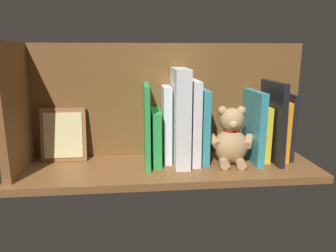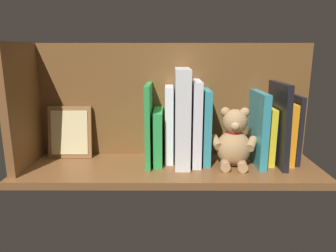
{
  "view_description": "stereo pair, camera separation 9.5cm",
  "coord_description": "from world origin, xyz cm",
  "views": [
    {
      "loc": [
        9.16,
        92.39,
        34.95
      ],
      "look_at": [
        0.0,
        0.0,
        12.64
      ],
      "focal_mm": 33.51,
      "sensor_mm": 36.0,
      "label": 1
    },
    {
      "loc": [
        -0.36,
        92.84,
        34.95
      ],
      "look_at": [
        0.0,
        0.0,
        12.64
      ],
      "focal_mm": 33.51,
      "sensor_mm": 36.0,
      "label": 2
    }
  ],
  "objects": [
    {
      "name": "book_0",
      "position": [
        -39.71,
        -4.36,
        10.77
      ],
      "size": [
        1.45,
        12.18,
        21.54
      ],
      "primitive_type": "cube",
      "color": "black",
      "rests_on": "ground_plane"
    },
    {
      "name": "book_6",
      "position": [
        -8.34,
        -3.09,
        13.09
      ],
      "size": [
        2.78,
        14.71,
        26.19
      ],
      "primitive_type": "cube",
      "color": "silver",
      "rests_on": "ground_plane"
    },
    {
      "name": "book_8",
      "position": [
        3.5,
        -3.38,
        8.47
      ],
      "size": [
        2.8,
        14.12,
        16.94
      ],
      "primitive_type": "cube",
      "color": "green",
      "rests_on": "ground_plane"
    },
    {
      "name": "book_2",
      "position": [
        -33.88,
        -1.81,
        12.86
      ],
      "size": [
        2.39,
        17.26,
        25.75
      ],
      "primitive_type": "cube",
      "rotation": [
        0.0,
        0.03,
        0.0
      ],
      "color": "black",
      "rests_on": "ground_plane"
    },
    {
      "name": "book_5",
      "position": [
        -11.55,
        -3.86,
        11.65
      ],
      "size": [
        2.32,
        13.17,
        23.3
      ],
      "primitive_type": "cube",
      "rotation": [
        0.0,
        0.0,
        0.0
      ],
      "color": "teal",
      "rests_on": "ground_plane"
    },
    {
      "name": "book_1",
      "position": [
        -36.87,
        -3.85,
        9.7
      ],
      "size": [
        2.91,
        13.19,
        19.4
      ],
      "primitive_type": "cube",
      "color": "orange",
      "rests_on": "ground_plane"
    },
    {
      "name": "dictionary_thick_white",
      "position": [
        -4.04,
        -2.15,
        14.95
      ],
      "size": [
        4.5,
        16.39,
        29.89
      ],
      "primitive_type": "cube",
      "color": "silver",
      "rests_on": "ground_plane"
    },
    {
      "name": "book_4",
      "position": [
        -27.83,
        -2.29,
        11.4
      ],
      "size": [
        2.25,
        16.3,
        22.8
      ],
      "primitive_type": "cube",
      "color": "teal",
      "rests_on": "ground_plane"
    },
    {
      "name": "picture_frame_leaning",
      "position": [
        33.13,
        -8.09,
        8.56
      ],
      "size": [
        14.39,
        4.12,
        17.32
      ],
      "color": "brown",
      "rests_on": "ground_plane"
    },
    {
      "name": "book_7",
      "position": [
        0.16,
        -4.87,
        12.11
      ],
      "size": [
        2.56,
        11.16,
        24.21
      ],
      "primitive_type": "cube",
      "color": "silver",
      "rests_on": "ground_plane"
    },
    {
      "name": "teddy_bear",
      "position": [
        -19.91,
        -0.07,
        8.09
      ],
      "size": [
        14.81,
        12.6,
        18.38
      ],
      "rotation": [
        0.0,
        0.0,
        -0.12
      ],
      "color": "tan",
      "rests_on": "ground_plane"
    },
    {
      "name": "ground_plane",
      "position": [
        0.0,
        0.0,
        -1.1
      ],
      "size": [
        92.74,
        27.69,
        2.2
      ],
      "primitive_type": "cube",
      "color": "brown"
    },
    {
      "name": "book_3",
      "position": [
        -30.99,
        -4.04,
        8.9
      ],
      "size": [
        2.72,
        12.81,
        17.8
      ],
      "primitive_type": "cube",
      "color": "yellow",
      "rests_on": "ground_plane"
    },
    {
      "name": "shelf_back_panel",
      "position": [
        0.0,
        -11.59,
        18.71
      ],
      "size": [
        92.74,
        1.5,
        37.43
      ],
      "primitive_type": "cube",
      "color": "brown",
      "rests_on": "ground_plane"
    },
    {
      "name": "book_9",
      "position": [
        6.35,
        -2.38,
        12.58
      ],
      "size": [
        1.56,
        16.13,
        25.17
      ],
      "primitive_type": "cube",
      "color": "green",
      "rests_on": "ground_plane"
    },
    {
      "name": "shelf_side_divider",
      "position": [
        44.37,
        0.0,
        18.71
      ],
      "size": [
        2.4,
        21.69,
        37.43
      ],
      "primitive_type": "cube",
      "color": "brown",
      "rests_on": "ground_plane"
    }
  ]
}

